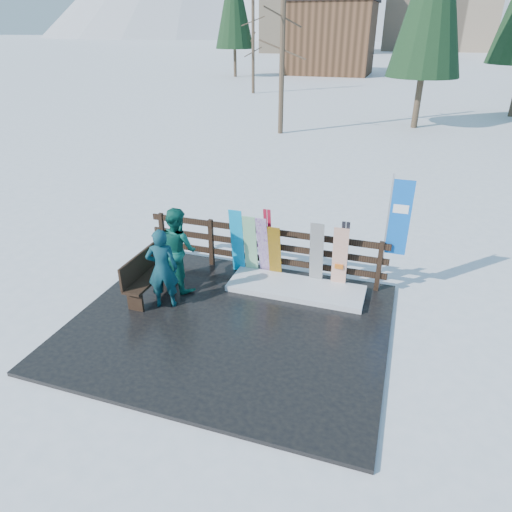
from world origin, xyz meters
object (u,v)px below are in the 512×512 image
(snowboard_1, at_px, (250,246))
(snowboard_2, at_px, (275,252))
(snowboard_5, at_px, (340,259))
(rental_flag, at_px, (396,222))
(person_front, at_px, (162,269))
(snowboard_4, at_px, (316,254))
(bench, at_px, (146,274))
(snowboard_3, at_px, (263,247))
(snowboard_0, at_px, (237,242))
(person_back, at_px, (178,249))

(snowboard_1, relative_size, snowboard_2, 1.12)
(snowboard_5, bearing_deg, rental_flag, 14.61)
(rental_flag, xyz_separation_m, person_front, (-4.29, -2.06, -0.75))
(snowboard_1, bearing_deg, snowboard_2, -0.00)
(snowboard_4, distance_m, snowboard_5, 0.51)
(snowboard_4, bearing_deg, bench, -154.94)
(bench, distance_m, snowboard_4, 3.66)
(snowboard_3, height_order, snowboard_5, snowboard_3)
(snowboard_2, bearing_deg, snowboard_1, 180.00)
(rental_flag, bearing_deg, person_front, -154.38)
(snowboard_3, distance_m, snowboard_4, 1.21)
(snowboard_0, bearing_deg, snowboard_1, 0.00)
(bench, relative_size, rental_flag, 0.58)
(snowboard_3, bearing_deg, snowboard_2, 0.00)
(rental_flag, bearing_deg, bench, -159.46)
(snowboard_0, relative_size, person_back, 0.87)
(rental_flag, bearing_deg, snowboard_1, -174.94)
(snowboard_1, distance_m, snowboard_5, 2.02)
(bench, relative_size, snowboard_3, 0.96)
(snowboard_5, relative_size, rental_flag, 0.57)
(snowboard_5, height_order, person_front, person_front)
(person_front, bearing_deg, snowboard_4, -168.06)
(snowboard_1, bearing_deg, person_front, -124.75)
(snowboard_3, bearing_deg, snowboard_0, 180.00)
(snowboard_1, xyz_separation_m, snowboard_3, (0.30, -0.00, 0.01))
(snowboard_5, bearing_deg, person_back, -163.22)
(snowboard_3, height_order, snowboard_4, snowboard_4)
(snowboard_3, distance_m, person_front, 2.36)
(snowboard_0, bearing_deg, bench, -133.71)
(snowboard_1, distance_m, person_back, 1.65)
(snowboard_2, bearing_deg, snowboard_0, 180.00)
(snowboard_0, distance_m, snowboard_3, 0.62)
(snowboard_4, height_order, rental_flag, rental_flag)
(bench, distance_m, snowboard_1, 2.38)
(snowboard_2, height_order, snowboard_3, snowboard_3)
(bench, bearing_deg, snowboard_1, 40.74)
(snowboard_2, bearing_deg, snowboard_4, 0.00)
(snowboard_2, xyz_separation_m, snowboard_3, (-0.27, 0.00, 0.10))
(bench, bearing_deg, person_back, 47.81)
(snowboard_0, distance_m, person_back, 1.41)
(snowboard_1, height_order, rental_flag, rental_flag)
(snowboard_3, height_order, person_front, person_front)
(snowboard_1, bearing_deg, rental_flag, 5.06)
(snowboard_1, height_order, snowboard_5, snowboard_1)
(bench, xyz_separation_m, rental_flag, (4.85, 1.82, 1.09))
(rental_flag, bearing_deg, snowboard_3, -174.39)
(bench, height_order, snowboard_3, snowboard_3)
(snowboard_2, bearing_deg, snowboard_3, 180.00)
(bench, xyz_separation_m, snowboard_3, (2.10, 1.55, 0.25))
(snowboard_0, distance_m, rental_flag, 3.47)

